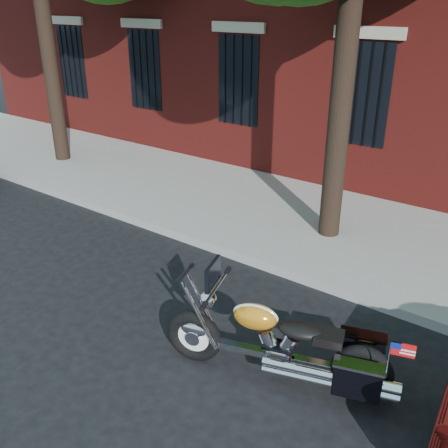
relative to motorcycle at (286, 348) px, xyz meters
The scene contains 4 objects.
ground 1.87m from the motorcycle, 158.56° to the left, with size 120.00×120.00×0.00m, color black.
curb 2.68m from the motorcycle, 129.60° to the left, with size 40.00×0.16×0.15m, color gray.
sidewalk 4.29m from the motorcycle, 113.31° to the left, with size 40.00×3.60×0.15m, color gray.
motorcycle is the anchor object (origin of this frame).
Camera 1 is at (3.77, -4.60, 3.95)m, focal length 40.00 mm.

